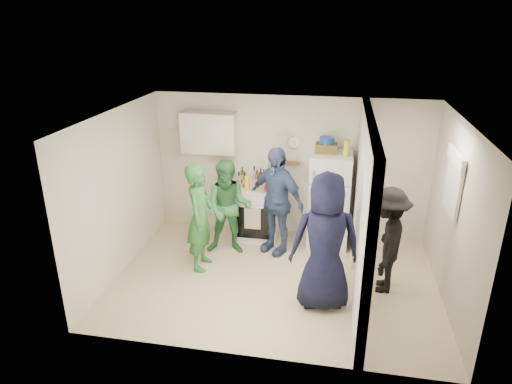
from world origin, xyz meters
TOP-DOWN VIEW (x-y plane):
  - floor at (0.00, 0.00)m, footprint 4.80×4.80m
  - wall_back at (0.00, 1.70)m, footprint 4.80×0.00m
  - wall_front at (0.00, -1.70)m, footprint 4.80×0.00m
  - wall_left at (-2.40, 0.00)m, footprint 0.00×3.40m
  - wall_right at (2.40, 0.00)m, footprint 0.00×3.40m
  - ceiling at (0.00, 0.00)m, footprint 4.80×4.80m
  - partition_pier_back at (1.20, 1.10)m, footprint 0.12×1.20m
  - partition_pier_front at (1.20, -1.10)m, footprint 0.12×1.20m
  - partition_header at (1.20, 0.00)m, footprint 0.12×1.00m
  - stove at (-0.54, 1.37)m, footprint 0.81×0.68m
  - upper_cabinet at (-1.40, 1.52)m, footprint 0.95×0.34m
  - fridge at (0.72, 1.34)m, footprint 0.67×0.66m
  - wicker_basket at (0.62, 1.39)m, footprint 0.35×0.25m
  - blue_bowl at (0.62, 1.39)m, footprint 0.24×0.24m
  - yellow_cup_stack_top at (0.94, 1.24)m, footprint 0.09×0.09m
  - wall_clock at (0.05, 1.68)m, footprint 0.22×0.02m
  - spice_shelf at (0.00, 1.65)m, footprint 0.35×0.08m
  - nook_window at (2.38, 0.20)m, footprint 0.03×0.70m
  - nook_window_frame at (2.36, 0.20)m, footprint 0.04×0.76m
  - nook_valance at (2.34, 0.20)m, footprint 0.04×0.82m
  - yellow_cup_stack_stove at (-0.66, 1.15)m, footprint 0.09×0.09m
  - red_cup at (-0.32, 1.17)m, footprint 0.09×0.09m
  - person_green_left at (-1.20, 0.18)m, footprint 0.41×0.63m
  - person_green_center at (-0.89, 0.74)m, footprint 0.85×0.69m
  - person_denim at (-0.14, 0.91)m, footprint 1.15×0.92m
  - person_navy at (0.72, -0.49)m, footprint 1.04×0.78m
  - person_nook at (1.57, 0.06)m, footprint 0.70×1.08m
  - bottle_a at (-0.82, 1.50)m, footprint 0.07×0.07m
  - bottle_b at (-0.73, 1.28)m, footprint 0.07×0.07m
  - bottle_c at (-0.61, 1.53)m, footprint 0.07×0.07m
  - bottle_d at (-0.53, 1.33)m, footprint 0.08×0.08m
  - bottle_e at (-0.45, 1.54)m, footprint 0.06×0.06m
  - bottle_f at (-0.35, 1.39)m, footprint 0.08×0.08m
  - bottle_g at (-0.27, 1.49)m, footprint 0.06×0.06m
  - bottle_h at (-0.83, 1.25)m, footprint 0.07×0.07m
  - bottle_i at (-0.48, 1.47)m, footprint 0.07×0.07m
  - bottle_j at (-0.24, 1.26)m, footprint 0.06×0.06m

SIDE VIEW (x-z plane):
  - floor at x=0.00m, z-range 0.00..0.00m
  - stove at x=-0.54m, z-range 0.00..0.97m
  - person_nook at x=1.57m, z-range 0.00..1.57m
  - person_green_center at x=-0.89m, z-range 0.00..1.61m
  - fridge at x=0.72m, z-range 0.00..1.64m
  - person_green_left at x=-1.20m, z-range 0.00..1.71m
  - person_denim at x=-0.14m, z-range 0.00..1.83m
  - person_navy at x=0.72m, z-range 0.00..1.92m
  - red_cup at x=-0.32m, z-range 0.97..1.09m
  - yellow_cup_stack_stove at x=-0.66m, z-range 0.97..1.22m
  - bottle_f at x=-0.35m, z-range 0.97..1.23m
  - bottle_e at x=-0.45m, z-range 0.97..1.23m
  - bottle_b at x=-0.73m, z-range 0.97..1.25m
  - bottle_g at x=-0.27m, z-range 0.97..1.25m
  - bottle_h at x=-0.83m, z-range 0.97..1.25m
  - bottle_a at x=-0.82m, z-range 0.97..1.26m
  - bottle_i at x=-0.48m, z-range 0.97..1.27m
  - bottle_j at x=-0.24m, z-range 0.97..1.28m
  - bottle_d at x=-0.53m, z-range 0.97..1.28m
  - bottle_c at x=-0.61m, z-range 0.97..1.29m
  - wall_back at x=0.00m, z-range -1.15..3.65m
  - wall_front at x=0.00m, z-range -1.15..3.65m
  - wall_left at x=-2.40m, z-range -0.45..2.95m
  - wall_right at x=2.40m, z-range -0.45..2.95m
  - partition_pier_back at x=1.20m, z-range 0.00..2.50m
  - partition_pier_front at x=1.20m, z-range 0.00..2.50m
  - spice_shelf at x=0.00m, z-range 1.34..1.36m
  - nook_window at x=2.38m, z-range 1.25..2.05m
  - nook_window_frame at x=2.36m, z-range 1.22..2.08m
  - wall_clock at x=0.05m, z-range 1.59..1.81m
  - wicker_basket at x=0.62m, z-range 1.64..1.79m
  - yellow_cup_stack_top at x=0.94m, z-range 1.64..1.89m
  - blue_bowl at x=0.62m, z-range 1.79..1.90m
  - upper_cabinet at x=-1.40m, z-range 1.50..2.20m
  - nook_valance at x=2.34m, z-range 1.91..2.09m
  - partition_header at x=1.20m, z-range 2.10..2.50m
  - ceiling at x=0.00m, z-range 2.50..2.50m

